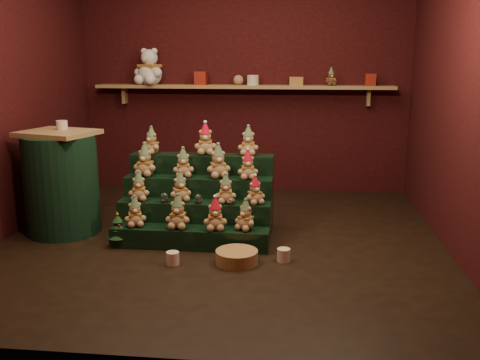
# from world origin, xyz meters

# --- Properties ---
(ground) EXTENTS (4.00, 4.00, 0.00)m
(ground) POSITION_xyz_m (0.00, 0.00, 0.00)
(ground) COLOR black
(ground) RESTS_ON ground
(back_wall) EXTENTS (4.00, 0.10, 2.80)m
(back_wall) POSITION_xyz_m (0.00, 2.05, 1.40)
(back_wall) COLOR black
(back_wall) RESTS_ON ground
(front_wall) EXTENTS (4.00, 0.10, 2.80)m
(front_wall) POSITION_xyz_m (0.00, -2.05, 1.40)
(front_wall) COLOR black
(front_wall) RESTS_ON ground
(right_wall) EXTENTS (0.10, 4.00, 2.80)m
(right_wall) POSITION_xyz_m (2.05, 0.00, 1.40)
(right_wall) COLOR black
(right_wall) RESTS_ON ground
(back_shelf) EXTENTS (3.60, 0.26, 0.24)m
(back_shelf) POSITION_xyz_m (0.00, 1.87, 1.29)
(back_shelf) COLOR #A28851
(back_shelf) RESTS_ON ground
(riser_tier_front) EXTENTS (1.40, 0.22, 0.18)m
(riser_tier_front) POSITION_xyz_m (-0.25, -0.22, 0.09)
(riser_tier_front) COLOR black
(riser_tier_front) RESTS_ON ground
(riser_tier_midfront) EXTENTS (1.40, 0.22, 0.36)m
(riser_tier_midfront) POSITION_xyz_m (-0.25, 0.00, 0.18)
(riser_tier_midfront) COLOR black
(riser_tier_midfront) RESTS_ON ground
(riser_tier_midback) EXTENTS (1.40, 0.22, 0.54)m
(riser_tier_midback) POSITION_xyz_m (-0.25, 0.22, 0.27)
(riser_tier_midback) COLOR black
(riser_tier_midback) RESTS_ON ground
(riser_tier_back) EXTENTS (1.40, 0.22, 0.72)m
(riser_tier_back) POSITION_xyz_m (-0.25, 0.44, 0.36)
(riser_tier_back) COLOR black
(riser_tier_back) RESTS_ON ground
(teddy_0) EXTENTS (0.24, 0.23, 0.27)m
(teddy_0) POSITION_xyz_m (-0.74, -0.21, 0.31)
(teddy_0) COLOR tan
(teddy_0) RESTS_ON riser_tier_front
(teddy_1) EXTENTS (0.22, 0.19, 0.30)m
(teddy_1) POSITION_xyz_m (-0.35, -0.23, 0.33)
(teddy_1) COLOR tan
(teddy_1) RESTS_ON riser_tier_front
(teddy_2) EXTENTS (0.23, 0.21, 0.29)m
(teddy_2) POSITION_xyz_m (-0.02, -0.24, 0.32)
(teddy_2) COLOR tan
(teddy_2) RESTS_ON riser_tier_front
(teddy_3) EXTENTS (0.25, 0.24, 0.27)m
(teddy_3) POSITION_xyz_m (0.25, -0.21, 0.31)
(teddy_3) COLOR tan
(teddy_3) RESTS_ON riser_tier_front
(teddy_4) EXTENTS (0.22, 0.20, 0.27)m
(teddy_4) POSITION_xyz_m (-0.76, -0.01, 0.49)
(teddy_4) COLOR tan
(teddy_4) RESTS_ON riser_tier_midfront
(teddy_5) EXTENTS (0.26, 0.25, 0.27)m
(teddy_5) POSITION_xyz_m (-0.38, 0.01, 0.50)
(teddy_5) COLOR tan
(teddy_5) RESTS_ON riser_tier_midfront
(teddy_6) EXTENTS (0.21, 0.19, 0.26)m
(teddy_6) POSITION_xyz_m (0.05, -0.01, 0.49)
(teddy_6) COLOR tan
(teddy_6) RESTS_ON riser_tier_midfront
(teddy_7) EXTENTS (0.24, 0.23, 0.25)m
(teddy_7) POSITION_xyz_m (0.31, -0.01, 0.49)
(teddy_7) COLOR tan
(teddy_7) RESTS_ON riser_tier_midfront
(teddy_8) EXTENTS (0.25, 0.23, 0.31)m
(teddy_8) POSITION_xyz_m (-0.76, 0.23, 0.69)
(teddy_8) COLOR tan
(teddy_8) RESTS_ON riser_tier_midback
(teddy_9) EXTENTS (0.23, 0.22, 0.28)m
(teddy_9) POSITION_xyz_m (-0.39, 0.22, 0.68)
(teddy_9) COLOR tan
(teddy_9) RESTS_ON riser_tier_midback
(teddy_10) EXTENTS (0.28, 0.27, 0.31)m
(teddy_10) POSITION_xyz_m (-0.06, 0.24, 0.70)
(teddy_10) COLOR tan
(teddy_10) RESTS_ON riser_tier_midback
(teddy_11) EXTENTS (0.22, 0.20, 0.27)m
(teddy_11) POSITION_xyz_m (0.22, 0.20, 0.67)
(teddy_11) COLOR tan
(teddy_11) RESTS_ON riser_tier_midback
(teddy_12) EXTENTS (0.24, 0.23, 0.26)m
(teddy_12) POSITION_xyz_m (-0.75, 0.43, 0.85)
(teddy_12) COLOR tan
(teddy_12) RESTS_ON riser_tier_back
(teddy_13) EXTENTS (0.24, 0.23, 0.30)m
(teddy_13) POSITION_xyz_m (-0.22, 0.46, 0.87)
(teddy_13) COLOR tan
(teddy_13) RESTS_ON riser_tier_back
(teddy_14) EXTENTS (0.20, 0.18, 0.28)m
(teddy_14) POSITION_xyz_m (0.20, 0.46, 0.86)
(teddy_14) COLOR tan
(teddy_14) RESTS_ON riser_tier_back
(snow_globe_a) EXTENTS (0.07, 0.07, 0.09)m
(snow_globe_a) POSITION_xyz_m (-0.51, -0.06, 0.41)
(snow_globe_a) COLOR black
(snow_globe_a) RESTS_ON riser_tier_midfront
(snow_globe_b) EXTENTS (0.06, 0.06, 0.09)m
(snow_globe_b) POSITION_xyz_m (-0.20, -0.06, 0.40)
(snow_globe_b) COLOR black
(snow_globe_b) RESTS_ON riser_tier_midfront
(snow_globe_c) EXTENTS (0.06, 0.06, 0.08)m
(snow_globe_c) POSITION_xyz_m (0.10, -0.06, 0.40)
(snow_globe_c) COLOR black
(snow_globe_c) RESTS_ON riser_tier_midfront
(side_table) EXTENTS (0.76, 0.69, 0.98)m
(side_table) POSITION_xyz_m (-1.54, 0.08, 0.49)
(side_table) COLOR #A28851
(side_table) RESTS_ON ground
(table_ornament) EXTENTS (0.10, 0.10, 0.08)m
(table_ornament) POSITION_xyz_m (-1.54, 0.18, 1.02)
(table_ornament) COLOR beige
(table_ornament) RESTS_ON side_table
(mini_christmas_tree) EXTENTS (0.19, 0.19, 0.33)m
(mini_christmas_tree) POSITION_xyz_m (-0.89, -0.26, 0.16)
(mini_christmas_tree) COLOR #4D371B
(mini_christmas_tree) RESTS_ON ground
(mug_left) EXTENTS (0.11, 0.11, 0.11)m
(mug_left) POSITION_xyz_m (-0.31, -0.63, 0.05)
(mug_left) COLOR beige
(mug_left) RESTS_ON ground
(mug_right) EXTENTS (0.11, 0.11, 0.11)m
(mug_right) POSITION_xyz_m (0.59, -0.46, 0.05)
(mug_right) COLOR beige
(mug_right) RESTS_ON ground
(wicker_basket) EXTENTS (0.46, 0.46, 0.11)m
(wicker_basket) POSITION_xyz_m (0.21, -0.55, 0.05)
(wicker_basket) COLOR #AC7C45
(wicker_basket) RESTS_ON ground
(white_bear) EXTENTS (0.49, 0.47, 0.55)m
(white_bear) POSITION_xyz_m (-1.14, 1.84, 1.59)
(white_bear) COLOR white
(white_bear) RESTS_ON back_shelf
(brown_bear) EXTENTS (0.18, 0.17, 0.20)m
(brown_bear) POSITION_xyz_m (1.05, 1.84, 1.42)
(brown_bear) COLOR #532B1B
(brown_bear) RESTS_ON back_shelf
(gift_tin_red_a) EXTENTS (0.14, 0.14, 0.16)m
(gift_tin_red_a) POSITION_xyz_m (-0.51, 1.85, 1.40)
(gift_tin_red_a) COLOR maroon
(gift_tin_red_a) RESTS_ON back_shelf
(gift_tin_cream) EXTENTS (0.14, 0.14, 0.12)m
(gift_tin_cream) POSITION_xyz_m (0.12, 1.85, 1.38)
(gift_tin_cream) COLOR beige
(gift_tin_cream) RESTS_ON back_shelf
(gift_tin_red_b) EXTENTS (0.12, 0.12, 0.14)m
(gift_tin_red_b) POSITION_xyz_m (1.50, 1.85, 1.39)
(gift_tin_red_b) COLOR maroon
(gift_tin_red_b) RESTS_ON back_shelf
(shelf_plush_ball) EXTENTS (0.12, 0.12, 0.12)m
(shelf_plush_ball) POSITION_xyz_m (-0.05, 1.85, 1.38)
(shelf_plush_ball) COLOR tan
(shelf_plush_ball) RESTS_ON back_shelf
(scarf_gift_box) EXTENTS (0.16, 0.10, 0.10)m
(scarf_gift_box) POSITION_xyz_m (0.64, 1.85, 1.37)
(scarf_gift_box) COLOR orange
(scarf_gift_box) RESTS_ON back_shelf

